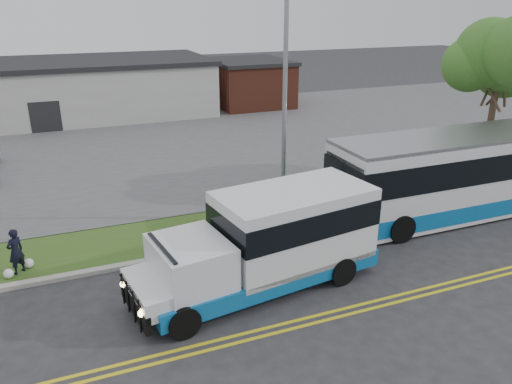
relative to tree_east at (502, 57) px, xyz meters
name	(u,v)px	position (x,y,z in m)	size (l,w,h in m)	color
ground	(238,262)	(-14.00, -3.00, -6.20)	(140.00, 140.00, 0.00)	#28282B
lane_line_north	(284,324)	(-14.00, -6.85, -6.20)	(70.00, 0.12, 0.01)	gold
lane_line_south	(289,330)	(-14.00, -7.15, -6.20)	(70.00, 0.12, 0.01)	gold
curb	(228,247)	(-14.00, -1.90, -6.13)	(80.00, 0.30, 0.15)	#9E9B93
verge	(213,228)	(-14.00, -0.10, -6.15)	(80.00, 3.30, 0.10)	#364E1A
parking_lot	(148,142)	(-14.00, 14.00, -6.15)	(80.00, 25.00, 0.10)	#4C4C4F
commercial_building	(43,90)	(-20.00, 24.00, -4.02)	(25.40, 10.40, 4.35)	#9E9E99
brick_wing	(249,83)	(-3.50, 23.00, -4.24)	(6.30, 7.30, 3.90)	brown
tree_east	(502,57)	(0.00, 0.00, 0.00)	(5.20, 5.20, 8.33)	#37281E
streetlight_near	(286,95)	(-11.00, -0.27, -0.97)	(0.35, 1.53, 9.50)	gray
shuttle_bus	(272,237)	(-13.43, -4.66, -4.56)	(8.27, 3.68, 3.07)	#0D5A97
transit_bus	(471,173)	(-3.26, -2.44, -4.42)	(12.75, 3.09, 3.54)	silver
pedestrian	(16,251)	(-21.09, -1.10, -5.31)	(0.58, 0.38, 1.59)	black
grocery_bag_left	(9,274)	(-21.39, -1.35, -5.94)	(0.32, 0.32, 0.32)	white
grocery_bag_right	(29,263)	(-20.79, -0.85, -5.94)	(0.32, 0.32, 0.32)	white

